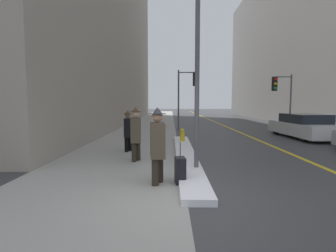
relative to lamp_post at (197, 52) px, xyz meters
The scene contains 14 objects.
ground_plane 3.74m from the lamp_post, 100.14° to the right, with size 160.00×160.00×0.00m, color #38383A.
sidewalk_slab 13.52m from the lamp_post, 100.36° to the left, with size 4.00×80.00×0.01m.
road_centre_stripe 13.80m from the lamp_post, 74.33° to the left, with size 0.16×80.00×0.00m.
snow_bank_curb 3.64m from the lamp_post, 94.92° to the left, with size 0.65×8.74×0.14m.
building_facade_right 24.18m from the lamp_post, 57.65° to the left, with size 6.00×36.00×16.60m.
lamp_post is the anchor object (origin of this frame).
traffic_light_near 10.93m from the lamp_post, 87.37° to the left, with size 1.31×0.32×4.01m.
traffic_light_far 12.15m from the lamp_post, 58.10° to the left, with size 1.31×0.34×3.66m.
pedestrian_in_fedora 2.59m from the lamp_post, 132.52° to the right, with size 0.37×0.56×1.72m.
pedestrian_nearside 3.07m from the lamp_post, 144.07° to the left, with size 0.36×0.75×1.70m.
pedestrian_trailing 4.32m from the lamp_post, 127.99° to the left, with size 0.33×0.50×1.55m.
parked_car_white 9.80m from the lamp_post, 48.14° to the left, with size 1.91×4.84×1.25m.
rolling_suitcase 3.01m from the lamp_post, 114.35° to the right, with size 0.26×0.38×0.95m.
fire_hydrant 5.48m from the lamp_post, 91.96° to the left, with size 0.20×0.20×0.70m.
Camera 1 is at (-0.30, -4.73, 1.81)m, focal length 28.00 mm.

